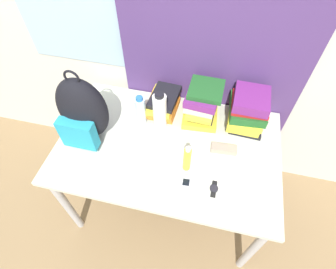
% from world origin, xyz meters
% --- Properties ---
extents(ground_plane, '(12.00, 12.00, 0.00)m').
position_xyz_m(ground_plane, '(0.00, 0.00, 0.00)').
color(ground_plane, '#8C704C').
extents(wall_back, '(6.00, 0.06, 2.50)m').
position_xyz_m(wall_back, '(-0.00, 0.93, 1.25)').
color(wall_back, beige).
rests_on(wall_back, ground_plane).
extents(curtain_blue, '(1.13, 0.04, 2.50)m').
position_xyz_m(curtain_blue, '(0.17, 0.87, 1.25)').
color(curtain_blue, '#4C336B').
rests_on(curtain_blue, ground_plane).
extents(desk, '(1.33, 0.84, 0.75)m').
position_xyz_m(desk, '(0.00, 0.42, 0.67)').
color(desk, beige).
rests_on(desk, ground_plane).
extents(backpack, '(0.29, 0.24, 0.48)m').
position_xyz_m(backpack, '(-0.49, 0.39, 0.95)').
color(backpack, black).
rests_on(backpack, desk).
extents(book_stack_left, '(0.19, 0.27, 0.14)m').
position_xyz_m(book_stack_left, '(-0.10, 0.69, 0.82)').
color(book_stack_left, orange).
rests_on(book_stack_left, desk).
extents(book_stack_center, '(0.24, 0.28, 0.25)m').
position_xyz_m(book_stack_center, '(0.15, 0.69, 0.87)').
color(book_stack_center, yellow).
rests_on(book_stack_center, desk).
extents(book_stack_right, '(0.24, 0.27, 0.25)m').
position_xyz_m(book_stack_right, '(0.43, 0.70, 0.88)').
color(book_stack_right, black).
rests_on(book_stack_right, desk).
extents(water_bottle, '(0.06, 0.06, 0.22)m').
position_xyz_m(water_bottle, '(-0.21, 0.56, 0.85)').
color(water_bottle, silver).
rests_on(water_bottle, desk).
extents(sports_bottle, '(0.08, 0.08, 0.27)m').
position_xyz_m(sports_bottle, '(-0.08, 0.56, 0.88)').
color(sports_bottle, white).
rests_on(sports_bottle, desk).
extents(sunscreen_bottle, '(0.04, 0.04, 0.19)m').
position_xyz_m(sunscreen_bottle, '(0.14, 0.29, 0.84)').
color(sunscreen_bottle, yellow).
rests_on(sunscreen_bottle, desk).
extents(cell_phone, '(0.06, 0.09, 0.02)m').
position_xyz_m(cell_phone, '(0.15, 0.19, 0.76)').
color(cell_phone, '#B7BCC6').
rests_on(cell_phone, desk).
extents(sunglasses_case, '(0.15, 0.07, 0.04)m').
position_xyz_m(sunglasses_case, '(0.33, 0.46, 0.77)').
color(sunglasses_case, gray).
rests_on(sunglasses_case, desk).
extents(wristwatch, '(0.04, 0.10, 0.01)m').
position_xyz_m(wristwatch, '(0.31, 0.19, 0.75)').
color(wristwatch, black).
rests_on(wristwatch, desk).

